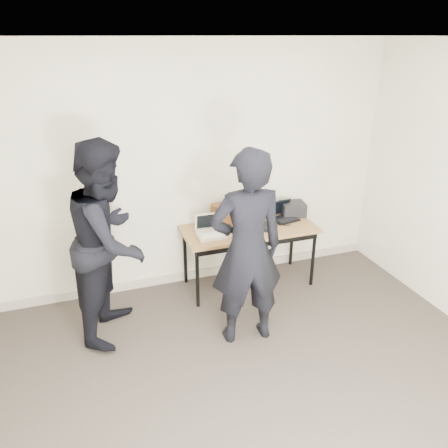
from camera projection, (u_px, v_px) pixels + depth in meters
name	position (u px, v px, depth m)	size (l,w,h in m)	color
room	(290.00, 263.00, 2.84)	(4.60, 4.60, 2.80)	#3C342D
desk	(250.00, 233.00, 4.91)	(1.50, 0.66, 0.72)	olive
laptop_beige	(210.00, 232.00, 4.69)	(0.28, 0.28, 0.22)	beige
laptop_center	(254.00, 222.00, 4.90)	(0.36, 0.35, 0.27)	black
laptop_right	(283.00, 215.00, 5.11)	(0.33, 0.32, 0.21)	black
leather_satchel	(228.00, 212.00, 4.98)	(0.38, 0.23, 0.25)	brown
tissue	(230.00, 199.00, 4.93)	(0.13, 0.10, 0.08)	white
equipment_box	(293.00, 209.00, 5.21)	(0.28, 0.23, 0.16)	black
power_brick	(237.00, 236.00, 4.67)	(0.08, 0.05, 0.03)	black
cables	(254.00, 227.00, 4.90)	(1.16, 0.43, 0.01)	black
person_typist	(247.00, 250.00, 3.91)	(0.69, 0.45, 1.88)	black
person_observer	(109.00, 241.00, 4.04)	(0.93, 0.72, 1.91)	black
baseboard	(199.00, 273.00, 5.29)	(4.50, 0.03, 0.10)	#ADA28F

